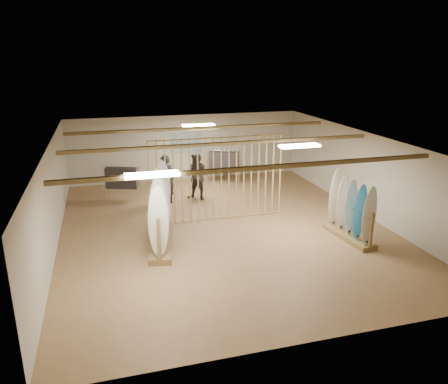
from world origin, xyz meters
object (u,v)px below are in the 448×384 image
object	(u,v)px
rack_left	(161,220)
rack_right	(350,218)
clothing_rack_b	(224,161)
clothing_rack_a	(122,178)
shopper_a	(165,176)
shopper_b	(197,173)

from	to	relation	value
rack_left	rack_right	size ratio (longest dim) A/B	1.37
rack_left	clothing_rack_b	xyz separation A→B (m)	(3.45, 5.64, 0.19)
rack_left	clothing_rack_a	xyz separation A→B (m)	(-0.85, 4.36, 0.13)
shopper_a	rack_right	bearing A→B (deg)	135.63
shopper_a	shopper_b	distance (m)	1.23
rack_left	shopper_b	distance (m)	4.20
shopper_a	shopper_b	world-z (taller)	shopper_a
clothing_rack_b	shopper_a	world-z (taller)	shopper_a
rack_left	clothing_rack_a	bearing A→B (deg)	111.08
rack_right	clothing_rack_b	distance (m)	7.02
clothing_rack_a	clothing_rack_b	xyz separation A→B (m)	(4.30, 1.29, 0.05)
rack_right	clothing_rack_a	bearing A→B (deg)	133.32
rack_left	rack_right	world-z (taller)	rack_left
clothing_rack_a	clothing_rack_b	bearing A→B (deg)	37.34
rack_left	clothing_rack_b	size ratio (longest dim) A/B	1.93
rack_right	shopper_a	size ratio (longest dim) A/B	0.98
rack_right	shopper_a	xyz separation A→B (m)	(-4.79, 4.70, 0.40)
clothing_rack_a	clothing_rack_b	size ratio (longest dim) A/B	0.94
clothing_rack_b	shopper_b	distance (m)	2.46
rack_left	clothing_rack_b	world-z (taller)	rack_left
clothing_rack_b	rack_left	bearing A→B (deg)	-98.40
shopper_b	clothing_rack_b	bearing A→B (deg)	89.69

